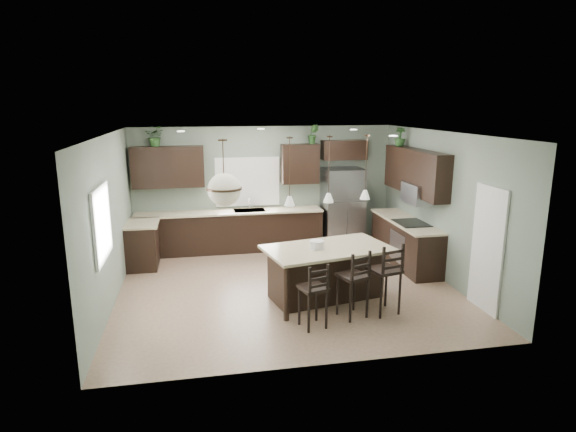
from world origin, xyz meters
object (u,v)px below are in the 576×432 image
Objects in this scene: bar_stool_right at (384,278)px; kitchen_island at (327,273)px; bar_stool_left at (313,295)px; plant_back_left at (155,136)px; bar_stool_center at (353,283)px; refrigerator at (342,208)px; serving_dish at (317,245)px.

kitchen_island is at bearing 121.54° from bar_stool_right.
kitchen_island is at bearing 48.31° from bar_stool_left.
plant_back_left reaches higher than bar_stool_left.
plant_back_left is (-2.95, 3.20, 2.16)m from kitchen_island.
plant_back_left is at bearing 108.07° from bar_stool_center.
bar_stool_left is 2.34× the size of plant_back_left.
serving_dish is (-1.38, -3.03, 0.07)m from refrigerator.
bar_stool_left is at bearing -112.87° from refrigerator.
serving_dish is at bearing 57.24° from bar_stool_left.
kitchen_island is 0.80m from bar_stool_center.
bar_stool_right is at bearing -2.35° from bar_stool_left.
serving_dish is 0.23× the size of bar_stool_left.
refrigerator reaches higher than bar_stool_left.
refrigerator is at bearing 68.81° from bar_stool_right.
kitchen_island is 1.04m from bar_stool_right.
bar_stool_right is at bearing -46.74° from plant_back_left.
bar_stool_left is at bearing -128.14° from kitchen_island.
bar_stool_left is 5.31m from plant_back_left.
refrigerator is 0.88× the size of kitchen_island.
serving_dish is 0.20× the size of bar_stool_right.
bar_stool_right is (-0.45, -3.71, -0.33)m from refrigerator.
bar_stool_left reaches higher than kitchen_island.
refrigerator reaches higher than serving_dish.
bar_stool_center is 2.54× the size of plant_back_left.
serving_dish is 4.56m from plant_back_left.
serving_dish is at bearing -114.56° from refrigerator.
plant_back_left reaches higher than kitchen_island.
kitchen_island is 8.71× the size of serving_dish.
plant_back_left is at bearing 130.34° from serving_dish.
bar_stool_left is at bearing -59.77° from plant_back_left.
plant_back_left reaches higher than refrigerator.
bar_stool_center is (-0.99, -3.76, -0.37)m from refrigerator.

